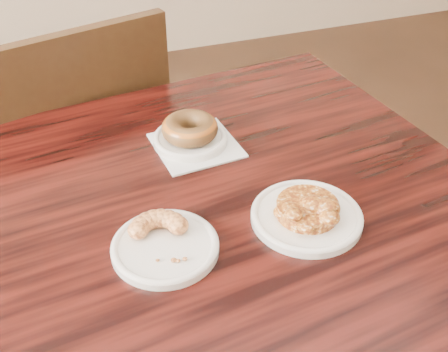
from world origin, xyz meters
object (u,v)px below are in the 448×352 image
object	(u,v)px
glazed_donut	(190,128)
apple_fritter	(308,206)
cafe_table	(229,345)
chair_far	(63,164)
cruller_fragment	(164,237)

from	to	relation	value
glazed_donut	apple_fritter	distance (m)	0.30
cafe_table	chair_far	xyz separation A→B (m)	(-0.25, 0.66, 0.08)
apple_fritter	cruller_fragment	bearing A→B (deg)	177.80
glazed_donut	apple_fritter	world-z (taller)	glazed_donut
chair_far	apple_fritter	distance (m)	0.87
cafe_table	cruller_fragment	xyz separation A→B (m)	(-0.13, -0.06, 0.40)
glazed_donut	cruller_fragment	bearing A→B (deg)	-114.45
glazed_donut	cruller_fragment	xyz separation A→B (m)	(-0.12, -0.27, -0.01)
apple_fritter	cruller_fragment	distance (m)	0.23
cafe_table	apple_fritter	world-z (taller)	apple_fritter
chair_far	glazed_donut	distance (m)	0.61
cafe_table	cruller_fragment	bearing A→B (deg)	-159.68
cafe_table	cruller_fragment	distance (m)	0.43
cafe_table	cruller_fragment	size ratio (longest dim) A/B	8.37
cafe_table	glazed_donut	distance (m)	0.46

